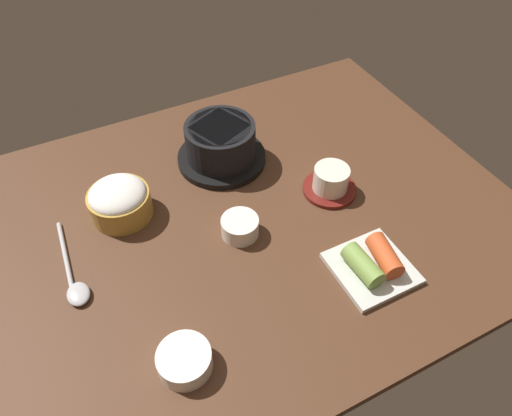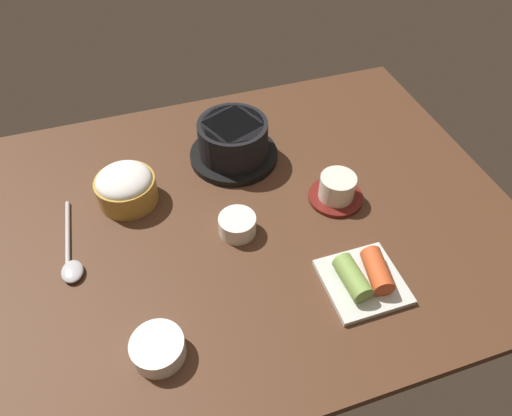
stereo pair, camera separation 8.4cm
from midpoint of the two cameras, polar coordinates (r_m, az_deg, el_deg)
The scene contains 8 objects.
dining_table at distance 87.66cm, azimuth -4.50°, elevation -1.49°, with size 100.00×76.00×2.00cm, color #4C2D1C.
stone_pot at distance 95.47cm, azimuth -6.84°, elevation 7.58°, with size 18.08×18.08×8.75cm.
rice_bowl at distance 89.15cm, azimuth -18.90°, elevation 0.74°, with size 11.21×11.21×7.05cm.
tea_cup_with_saucer at distance 89.94cm, azimuth 6.43°, elevation 3.11°, with size 10.36×10.36×5.48cm.
banchan_cup_center at distance 82.69cm, azimuth -4.87°, elevation -2.40°, with size 6.68×6.68×3.56cm.
kimchi_plate at distance 79.11cm, azimuth 11.06°, elevation -6.87°, with size 12.48×12.48×4.46cm.
side_bowl_near at distance 70.68cm, azimuth -12.24°, elevation -17.83°, with size 7.88×7.88×3.30cm.
spoon at distance 84.13cm, azimuth -23.98°, elevation -8.32°, with size 3.60×19.12×1.35cm.
Camera 1 is at (-23.55, -52.89, 66.79)cm, focal length 32.92 mm.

